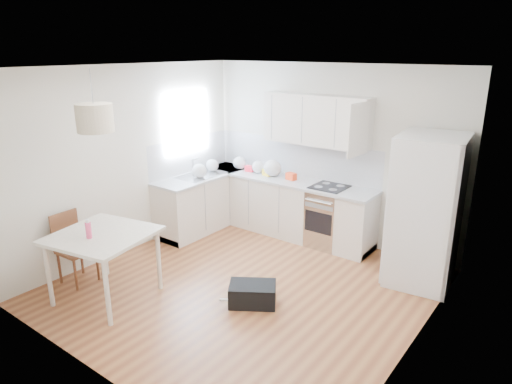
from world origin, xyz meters
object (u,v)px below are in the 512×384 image
Objects in this scene: refrigerator at (427,210)px; dining_table at (103,241)px; gym_bag at (253,294)px; dining_chair at (76,249)px.

refrigerator is 1.55× the size of dining_table.
gym_bag is (-1.38, -1.81, -0.83)m from refrigerator.
dining_table is 1.87m from gym_bag.
dining_chair is 2.34m from gym_bag.
dining_chair is 1.68× the size of gym_bag.
dining_chair is (-0.62, 0.02, -0.28)m from dining_table.
dining_table is 0.68m from dining_chair.
dining_table is 2.26× the size of gym_bag.
gym_bag is (2.12, 0.92, -0.33)m from dining_chair.
dining_chair is at bearing 170.15° from gym_bag.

